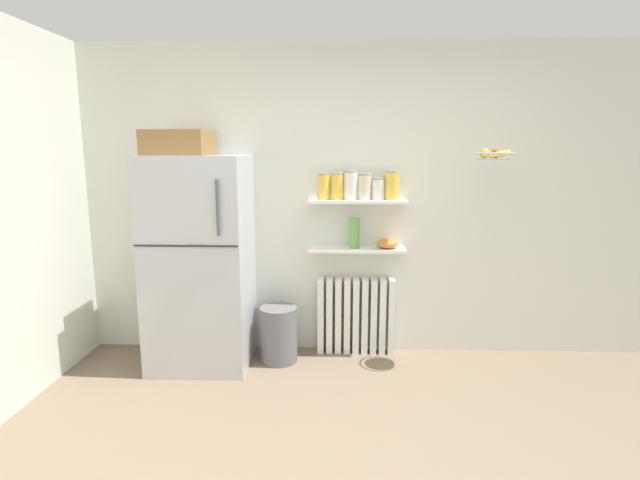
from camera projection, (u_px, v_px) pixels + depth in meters
name	position (u px, v px, depth m)	size (l,w,h in m)	color
ground_plane	(345.00, 450.00, 2.88)	(7.04, 7.04, 0.00)	#7A6651
back_wall	(344.00, 202.00, 4.16)	(7.04, 0.10, 2.60)	silver
refrigerator	(199.00, 257.00, 3.91)	(0.78, 0.70, 1.88)	#B7BABF
radiator	(356.00, 316.00, 4.21)	(0.66, 0.12, 0.66)	white
wall_shelf_lower	(357.00, 249.00, 4.07)	(0.80, 0.22, 0.03)	white
wall_shelf_upper	(357.00, 201.00, 4.00)	(0.80, 0.22, 0.03)	white
storage_jar_0	(324.00, 186.00, 3.99)	(0.10, 0.10, 0.22)	yellow
storage_jar_1	(337.00, 186.00, 3.98)	(0.11, 0.11, 0.22)	yellow
storage_jar_2	(351.00, 185.00, 3.98)	(0.12, 0.12, 0.24)	silver
storage_jar_3	(364.00, 187.00, 3.97)	(0.11, 0.11, 0.21)	beige
storage_jar_4	(378.00, 189.00, 3.97)	(0.10, 0.10, 0.18)	silver
storage_jar_5	(392.00, 185.00, 3.96)	(0.11, 0.11, 0.24)	yellow
vase	(354.00, 233.00, 4.05)	(0.09, 0.09, 0.25)	#66A84C
shelf_bowl	(387.00, 243.00, 4.05)	(0.18, 0.18, 0.08)	orange
trash_bin	(279.00, 334.00, 4.05)	(0.31, 0.31, 0.46)	slate
hanging_fruit_basket	(493.00, 154.00, 3.65)	(0.29, 0.29, 0.08)	#B2B2B7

